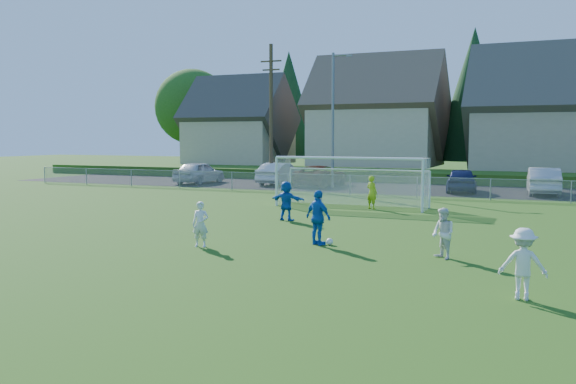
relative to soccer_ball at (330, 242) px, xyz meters
name	(u,v)px	position (x,y,z in m)	size (l,w,h in m)	color
ground	(164,273)	(-2.55, -5.44, -0.11)	(160.00, 160.00, 0.00)	#193D0C
asphalt_lot	(403,189)	(-2.55, 22.06, -0.10)	(60.00, 60.00, 0.00)	black
grass_embankment	(425,176)	(-2.55, 29.56, 0.29)	(70.00, 6.00, 0.80)	#1E420F
soccer_ball	(330,242)	(0.00, 0.00, 0.00)	(0.22, 0.22, 0.22)	white
player_white_a	(200,224)	(-3.62, -1.90, 0.61)	(0.52, 0.34, 1.43)	silver
player_white_b	(443,234)	(3.68, -0.82, 0.62)	(0.70, 0.55, 1.45)	silver
player_white_c	(523,264)	(5.93, -4.57, 0.66)	(0.99, 0.57, 1.54)	silver
player_blue_a	(318,218)	(-0.35, -0.11, 0.77)	(1.03, 0.43, 1.76)	#1357B6
player_blue_b	(286,201)	(-3.57, 4.76, 0.71)	(1.52, 0.48, 1.63)	#1357B6
goalkeeper	(372,192)	(-1.41, 10.06, 0.69)	(0.58, 0.38, 1.60)	#A2C617
car_a	(199,172)	(-17.61, 20.77, 0.71)	(1.93, 4.80, 1.64)	#B9BEC2
car_b	(279,174)	(-11.69, 22.19, 0.68)	(1.67, 4.79, 1.58)	silver
car_c	(320,176)	(-8.41, 21.83, 0.61)	(2.40, 5.21, 1.45)	#501909
car_e	(461,180)	(1.34, 20.90, 0.66)	(1.81, 4.50, 1.53)	#131B45
car_f	(543,181)	(6.06, 21.19, 0.70)	(1.71, 4.91, 1.62)	#BABABA
soccer_goal	(353,174)	(-2.55, 10.60, 1.52)	(7.42, 1.90, 2.50)	white
chainlink_fence	(383,185)	(-2.55, 16.56, 0.52)	(52.06, 0.06, 1.20)	gray
streetlight	(334,116)	(-7.00, 20.56, 4.73)	(1.38, 0.18, 9.00)	slate
utility_pole	(271,113)	(-12.05, 21.56, 5.04)	(1.60, 0.26, 10.00)	#473321
houses_row	(466,92)	(-0.58, 37.02, 7.22)	(53.90, 11.45, 13.27)	tan
tree_row	(464,101)	(-1.51, 43.29, 6.80)	(65.98, 12.36, 13.80)	#382616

